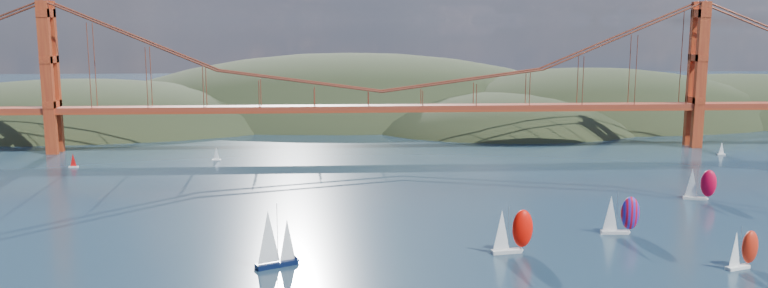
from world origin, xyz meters
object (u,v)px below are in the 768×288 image
racer_0 (512,230)px  sloop_navy (274,239)px  racer_3 (700,184)px  racer_1 (742,249)px  racer_rwb (620,214)px

racer_0 → sloop_navy: bearing=177.2°
racer_0 → racer_3: racer_0 is taller
racer_0 → racer_1: 44.55m
racer_3 → racer_1: bearing=-91.2°
sloop_navy → racer_0: sloop_navy is taller
sloop_navy → racer_0: 49.01m
racer_rwb → sloop_navy: bearing=-162.6°
racer_rwb → racer_3: bearing=46.2°
racer_3 → racer_rwb: (-33.70, -30.92, 0.18)m
racer_1 → racer_0: bearing=144.2°
racer_0 → racer_3: size_ratio=1.10×
racer_0 → racer_rwb: (27.77, 12.53, -0.24)m
sloop_navy → racer_1: 91.58m
sloop_navy → racer_1: size_ratio=1.53×
sloop_navy → racer_rwb: 78.65m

